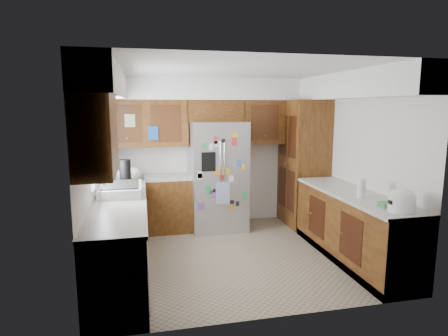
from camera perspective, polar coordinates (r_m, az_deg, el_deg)
The scene contains 12 objects.
floor at distance 5.34m, azimuth 1.69°, elevation -13.11°, with size 3.60×3.60×0.00m, color tan.
room_shell at distance 5.28m, azimuth -0.30°, elevation 6.97°, with size 3.64×3.24×2.52m.
left_counter_run at distance 5.08m, azimuth -13.63°, elevation -9.42°, with size 1.36×3.20×0.92m.
right_counter_run at distance 5.34m, azimuth 19.01°, elevation -8.82°, with size 0.63×2.25×0.92m.
pantry at distance 6.60m, azimuth 12.01°, elevation 0.72°, with size 0.60×0.90×2.15m, color #441E0D.
fridge at distance 6.22m, azimuth -0.96°, elevation -1.23°, with size 0.90×0.79×1.80m.
bridge_cabinet at distance 6.34m, azimuth -1.40°, elevation 8.74°, with size 0.96×0.34×0.35m, color #441E0D.
fridge_top_items at distance 6.36m, azimuth -0.90°, elevation 11.41°, with size 0.69×0.31×0.25m.
sink_assembly at distance 5.01m, azimuth -15.44°, elevation -3.14°, with size 0.52×0.70×0.37m.
left_counter_clutter at distance 5.75m, azimuth -14.59°, elevation -0.89°, with size 0.41×0.87×0.38m.
rice_cooker at distance 4.47m, azimuth 25.46°, elevation -4.43°, with size 0.29×0.28×0.24m.
paper_towel at distance 4.94m, azimuth 20.21°, elevation -2.92°, with size 0.11×0.11×0.24m, color white.
Camera 1 is at (-1.21, -4.79, 2.04)m, focal length 30.00 mm.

